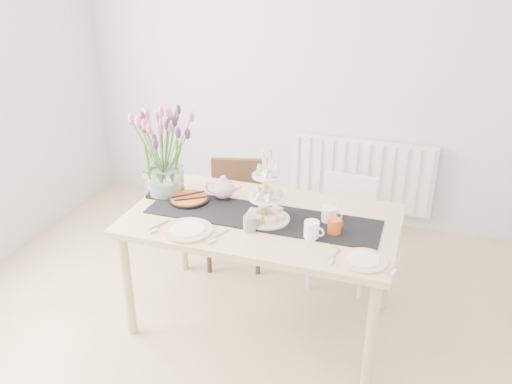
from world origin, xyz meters
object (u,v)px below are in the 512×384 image
(plate_left, at_px, (187,230))
(plate_right, at_px, (364,260))
(mug_grey, at_px, (250,224))
(mug_white, at_px, (312,230))
(radiator, at_px, (361,174))
(cake_stand, at_px, (267,203))
(cream_jug, at_px, (329,215))
(teapot, at_px, (223,189))
(chair_white, at_px, (345,222))
(dining_table, at_px, (262,229))
(chair_brown, at_px, (236,204))
(tulip_vase, at_px, (161,139))
(tart_tin, at_px, (189,200))
(mug_orange, at_px, (334,226))

(plate_left, xyz_separation_m, plate_right, (0.99, 0.00, -0.00))
(mug_grey, height_order, mug_white, mug_white)
(radiator, height_order, mug_white, mug_white)
(cake_stand, distance_m, cream_jug, 0.37)
(teapot, bearing_deg, plate_right, -28.46)
(teapot, bearing_deg, chair_white, 33.36)
(chair_white, xyz_separation_m, plate_right, (0.24, -0.98, 0.32))
(dining_table, height_order, cake_stand, cake_stand)
(radiator, height_order, chair_white, chair_white)
(chair_brown, bearing_deg, tulip_vase, -128.98)
(tulip_vase, xyz_separation_m, tart_tin, (0.19, -0.04, -0.36))
(plate_left, bearing_deg, cream_jug, 26.67)
(cake_stand, bearing_deg, teapot, 151.12)
(tulip_vase, height_order, cream_jug, tulip_vase)
(teapot, bearing_deg, cream_jug, -9.98)
(tart_tin, bearing_deg, cream_jug, 1.25)
(teapot, bearing_deg, cake_stand, -31.70)
(cream_jug, bearing_deg, teapot, 175.09)
(radiator, bearing_deg, tulip_vase, -126.61)
(tart_tin, xyz_separation_m, mug_orange, (0.95, -0.11, 0.03))
(chair_white, distance_m, cake_stand, 0.90)
(dining_table, distance_m, mug_orange, 0.46)
(tart_tin, distance_m, plate_right, 1.20)
(mug_white, height_order, plate_right, mug_white)
(cream_jug, height_order, plate_right, cream_jug)
(radiator, xyz_separation_m, mug_white, (-0.05, -1.68, 0.35))
(chair_brown, height_order, mug_orange, mug_orange)
(radiator, distance_m, tulip_vase, 1.92)
(mug_white, distance_m, mug_orange, 0.14)
(plate_left, bearing_deg, mug_orange, 16.83)
(radiator, distance_m, chair_white, 0.86)
(plate_right, bearing_deg, mug_orange, 129.82)
(radiator, relative_size, plate_right, 4.95)
(teapot, relative_size, plate_right, 0.94)
(mug_white, relative_size, plate_right, 0.42)
(chair_white, bearing_deg, chair_brown, -178.58)
(cake_stand, xyz_separation_m, mug_orange, (0.40, -0.03, -0.07))
(chair_brown, bearing_deg, radiator, 31.48)
(teapot, height_order, tart_tin, teapot)
(tulip_vase, bearing_deg, cream_jug, -1.32)
(tart_tin, bearing_deg, cake_stand, -8.94)
(mug_orange, bearing_deg, cream_jug, 58.10)
(radiator, height_order, plate_right, plate_right)
(chair_white, distance_m, cream_jug, 0.70)
(plate_left, bearing_deg, mug_white, 12.57)
(mug_grey, bearing_deg, cake_stand, 40.16)
(mug_white, bearing_deg, dining_table, 170.23)
(mug_grey, height_order, plate_left, mug_grey)
(mug_orange, distance_m, plate_right, 0.31)
(chair_white, relative_size, teapot, 3.34)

